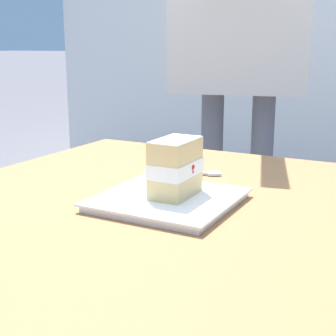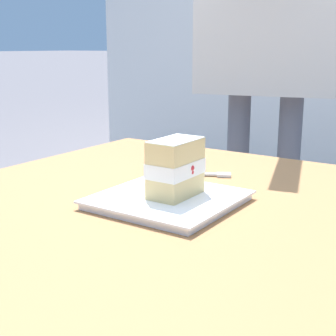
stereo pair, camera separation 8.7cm
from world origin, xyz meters
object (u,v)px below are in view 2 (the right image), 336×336
(dessert_plate, at_px, (168,200))
(cake_slice, at_px, (176,168))
(patio_table, at_px, (110,279))
(diner_person, at_px, (269,9))
(dessert_fork, at_px, (197,174))

(dessert_plate, height_order, cake_slice, cake_slice)
(patio_table, height_order, diner_person, diner_person)
(dessert_plate, bearing_deg, patio_table, -24.21)
(patio_table, distance_m, dessert_fork, 0.33)
(dessert_plate, relative_size, diner_person, 0.14)
(cake_slice, relative_size, diner_person, 0.06)
(cake_slice, relative_size, dessert_fork, 0.67)
(patio_table, xyz_separation_m, dessert_fork, (-0.31, -0.01, 0.12))
(dessert_fork, xyz_separation_m, diner_person, (-0.68, -0.14, 0.39))
(patio_table, bearing_deg, dessert_fork, -178.38)
(dessert_plate, height_order, diner_person, diner_person)
(dessert_plate, bearing_deg, cake_slice, 131.62)
(patio_table, height_order, dessert_fork, dessert_fork)
(patio_table, bearing_deg, cake_slice, 153.34)
(dessert_plate, relative_size, dessert_fork, 1.50)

